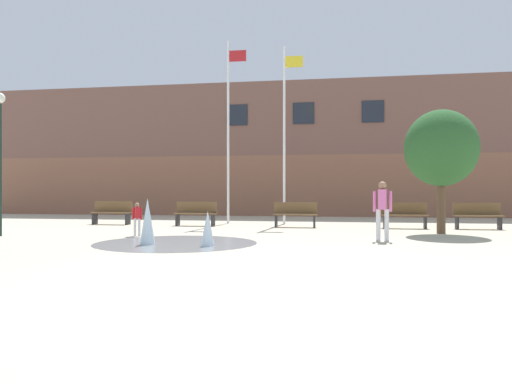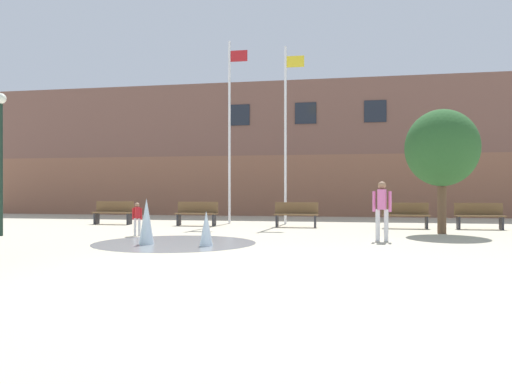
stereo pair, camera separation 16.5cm
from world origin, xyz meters
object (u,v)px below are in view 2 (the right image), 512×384
park_bench_center (296,214)px  flagpole_right (286,129)px  park_bench_under_left_flagpole (197,213)px  adult_watching (382,206)px  child_running (137,216)px  flagpole_left (230,126)px  park_bench_left_of_flagpoles (114,212)px  park_bench_near_trashcan (406,215)px  lamp_post_left_lane (1,144)px  street_tree_near_building (442,148)px  park_bench_far_right (479,215)px

park_bench_center → flagpole_right: flagpole_right is taller
park_bench_under_left_flagpole → flagpole_right: (3.26, 1.49, 3.32)m
park_bench_under_left_flagpole → adult_watching: (6.58, -4.62, 0.45)m
child_running → flagpole_right: (3.73, 5.93, 3.22)m
adult_watching → park_bench_under_left_flagpole: bearing=65.5°
flagpole_left → adult_watching: bearing=-47.4°
park_bench_left_of_flagpoles → adult_watching: 11.18m
park_bench_near_trashcan → flagpole_right: (-4.44, 1.50, 3.32)m
adult_watching → flagpole_right: 7.53m
flagpole_left → lamp_post_left_lane: bearing=-128.9°
park_bench_center → adult_watching: adult_watching is taller
park_bench_left_of_flagpoles → lamp_post_left_lane: 5.88m
flagpole_left → park_bench_near_trashcan: bearing=-12.5°
park_bench_near_trashcan → flagpole_left: 7.74m
park_bench_left_of_flagpoles → park_bench_near_trashcan: 11.21m
child_running → adult_watching: 7.06m
adult_watching → street_tree_near_building: street_tree_near_building is taller
flagpole_right → child_running: bearing=-122.2°
park_bench_near_trashcan → flagpole_left: flagpole_left is taller
park_bench_left_of_flagpoles → park_bench_center: (7.33, -0.26, 0.00)m
park_bench_left_of_flagpoles → street_tree_near_building: (12.08, -2.19, 2.18)m
park_bench_far_right → park_bench_under_left_flagpole: bearing=-179.5°
park_bench_far_right → child_running: 11.56m
park_bench_left_of_flagpoles → child_running: 5.51m
child_running → street_tree_near_building: 9.58m
park_bench_left_of_flagpoles → flagpole_right: (6.77, 1.33, 3.32)m
park_bench_far_right → flagpole_right: size_ratio=0.22×
park_bench_under_left_flagpole → flagpole_left: flagpole_left is taller
park_bench_center → park_bench_far_right: (6.36, 0.17, 0.00)m
park_bench_left_of_flagpoles → park_bench_far_right: (13.68, -0.09, 0.00)m
park_bench_left_of_flagpoles → flagpole_left: bearing=16.5°
park_bench_center → park_bench_far_right: 6.36m
flagpole_left → lamp_post_left_lane: 8.67m
park_bench_under_left_flagpole → child_running: 4.46m
park_bench_far_right → flagpole_left: bearing=171.3°
flagpole_left → flagpole_right: flagpole_left is taller
park_bench_under_left_flagpole → park_bench_far_right: (10.18, 0.08, 0.00)m
park_bench_under_left_flagpole → park_bench_far_right: bearing=0.5°
child_running → flagpole_left: size_ratio=0.13×
park_bench_left_of_flagpoles → park_bench_near_trashcan: (11.21, -0.17, 0.00)m
park_bench_left_of_flagpoles → park_bench_far_right: same height
park_bench_near_trashcan → flagpole_left: bearing=167.5°
lamp_post_left_lane → street_tree_near_building: bearing=13.7°
adult_watching → lamp_post_left_lane: (-11.02, -0.56, 1.80)m
flagpole_left → park_bench_center: bearing=-28.9°
park_bench_under_left_flagpole → flagpole_right: flagpole_right is taller
park_bench_left_of_flagpoles → child_running: bearing=-56.6°
lamp_post_left_lane → flagpole_left: bearing=51.1°
park_bench_left_of_flagpoles → child_running: size_ratio=1.62×
park_bench_far_right → park_bench_near_trashcan: bearing=-178.0°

